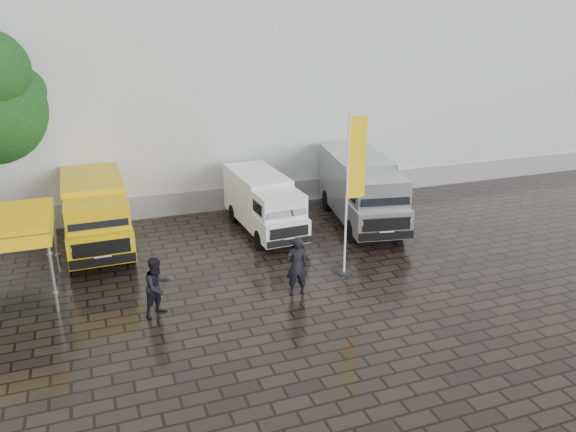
% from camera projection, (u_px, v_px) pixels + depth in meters
% --- Properties ---
extents(ground, '(120.00, 120.00, 0.00)m').
position_uv_depth(ground, '(323.00, 276.00, 18.88)').
color(ground, black).
rests_on(ground, ground).
extents(exhibition_hall, '(44.00, 16.00, 12.00)m').
position_uv_depth(exhibition_hall, '(245.00, 59.00, 31.68)').
color(exhibition_hall, silver).
rests_on(exhibition_hall, ground).
extents(hall_plinth, '(44.00, 0.15, 1.00)m').
position_uv_depth(hall_plinth, '(295.00, 191.00, 26.39)').
color(hall_plinth, gray).
rests_on(hall_plinth, ground).
extents(van_yellow, '(2.25, 5.65, 2.59)m').
position_uv_depth(van_yellow, '(96.00, 216.00, 20.75)').
color(van_yellow, gold).
rests_on(van_yellow, ground).
extents(van_white, '(1.99, 5.36, 2.29)m').
position_uv_depth(van_white, '(264.00, 204.00, 22.47)').
color(van_white, white).
rests_on(van_white, ground).
extents(van_silver, '(3.22, 6.67, 2.77)m').
position_uv_depth(van_silver, '(361.00, 191.00, 23.37)').
color(van_silver, '#A2A4A7').
rests_on(van_silver, ground).
extents(flagpole, '(0.88, 0.50, 5.55)m').
position_uv_depth(flagpole, '(352.00, 184.00, 18.13)').
color(flagpole, black).
rests_on(flagpole, ground).
extents(wheelie_bin, '(0.65, 0.65, 0.97)m').
position_uv_depth(wheelie_bin, '(384.00, 186.00, 27.28)').
color(wheelie_bin, black).
rests_on(wheelie_bin, ground).
extents(person_front, '(0.74, 0.53, 1.92)m').
position_uv_depth(person_front, '(297.00, 266.00, 17.35)').
color(person_front, black).
rests_on(person_front, ground).
extents(person_tent, '(1.11, 1.06, 1.80)m').
position_uv_depth(person_tent, '(157.00, 287.00, 16.16)').
color(person_tent, black).
rests_on(person_tent, ground).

